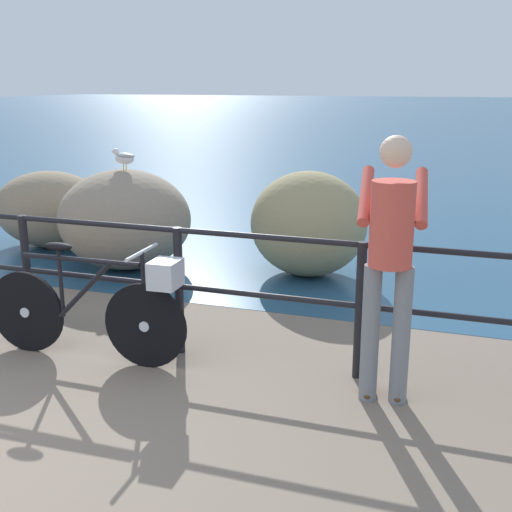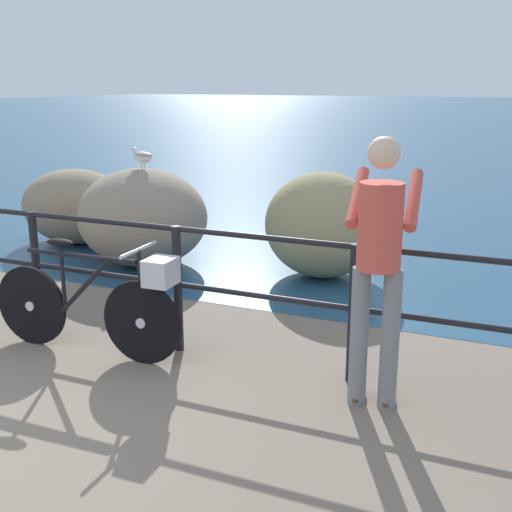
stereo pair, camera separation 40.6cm
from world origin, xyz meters
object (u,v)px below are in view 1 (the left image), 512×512
(breakwater_boulder_main, at_px, (125,219))
(breakwater_boulder_left, at_px, (51,209))
(breakwater_boulder_right, at_px, (308,224))
(seagull, at_px, (124,157))
(bicycle, at_px, (100,304))
(person_at_railing, at_px, (390,259))

(breakwater_boulder_main, height_order, breakwater_boulder_left, breakwater_boulder_main)
(breakwater_boulder_right, distance_m, seagull, 2.19)
(bicycle, xyz_separation_m, breakwater_boulder_main, (-1.14, 2.36, 0.10))
(person_at_railing, xyz_separation_m, breakwater_boulder_main, (-3.28, 2.30, -0.42))
(bicycle, height_order, breakwater_boulder_right, breakwater_boulder_right)
(bicycle, relative_size, breakwater_boulder_main, 1.11)
(breakwater_boulder_main, bearing_deg, breakwater_boulder_right, 10.58)
(person_at_railing, distance_m, breakwater_boulder_left, 5.51)
(breakwater_boulder_right, relative_size, seagull, 3.76)
(breakwater_boulder_right, height_order, seagull, seagull)
(breakwater_boulder_right, bearing_deg, breakwater_boulder_main, -169.42)
(bicycle, distance_m, person_at_railing, 2.20)
(bicycle, distance_m, seagull, 2.75)
(breakwater_boulder_left, xyz_separation_m, breakwater_boulder_right, (3.47, -0.18, 0.09))
(bicycle, relative_size, seagull, 4.96)
(breakwater_boulder_right, bearing_deg, breakwater_boulder_left, 177.08)
(person_at_railing, relative_size, seagull, 5.20)
(person_at_railing, height_order, breakwater_boulder_left, person_at_railing)
(person_at_railing, distance_m, breakwater_boulder_main, 4.03)
(breakwater_boulder_right, xyz_separation_m, seagull, (-2.04, -0.37, 0.70))
(bicycle, height_order, person_at_railing, person_at_railing)
(breakwater_boulder_left, relative_size, seagull, 4.51)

